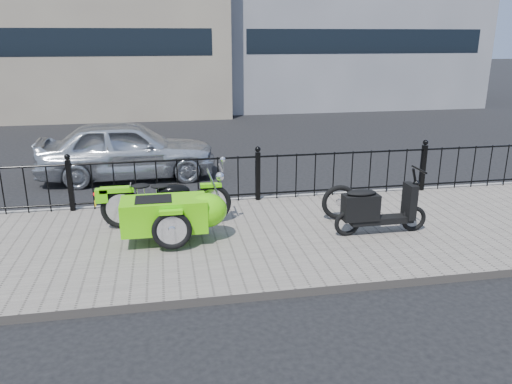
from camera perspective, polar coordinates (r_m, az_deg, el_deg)
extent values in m
plane|color=black|center=(8.74, 1.79, -4.23)|extent=(120.00, 120.00, 0.00)
cube|color=slate|center=(8.27, 2.54, -5.10)|extent=(30.00, 3.80, 0.12)
cube|color=gray|center=(10.05, 0.05, -0.93)|extent=(30.00, 0.10, 0.12)
cylinder|color=black|center=(9.66, 0.20, 4.05)|extent=(14.00, 0.04, 0.04)
cylinder|color=black|center=(9.86, 0.20, -0.19)|extent=(14.00, 0.04, 0.04)
cube|color=black|center=(9.75, -20.44, 0.69)|extent=(0.09, 0.09, 0.96)
sphere|color=black|center=(9.62, -20.78, 3.77)|extent=(0.11, 0.11, 0.11)
cube|color=black|center=(9.76, 0.20, 1.82)|extent=(0.09, 0.09, 0.96)
sphere|color=black|center=(9.63, 0.20, 4.92)|extent=(0.11, 0.11, 0.11)
cube|color=black|center=(10.94, 18.53, 2.63)|extent=(0.09, 0.09, 0.96)
sphere|color=black|center=(10.83, 18.80, 5.39)|extent=(0.11, 0.11, 0.11)
cube|color=black|center=(20.40, -23.48, 15.42)|extent=(12.50, 0.06, 1.00)
cube|color=black|center=(22.71, 12.63, 16.46)|extent=(10.50, 0.06, 1.00)
torus|color=black|center=(8.62, -5.13, -1.32)|extent=(0.69, 0.09, 0.69)
torus|color=black|center=(8.62, -15.10, -1.87)|extent=(0.69, 0.09, 0.69)
torus|color=black|center=(7.52, -9.59, -4.37)|extent=(0.60, 0.08, 0.60)
cube|color=gray|center=(8.58, -10.12, -1.47)|extent=(0.34, 0.22, 0.24)
cylinder|color=black|center=(8.60, -10.09, -1.91)|extent=(1.40, 0.04, 0.04)
ellipsoid|color=black|center=(8.51, -9.40, 0.10)|extent=(0.54, 0.29, 0.26)
cylinder|color=silver|center=(8.46, -4.02, 2.73)|extent=(0.03, 0.56, 0.03)
cylinder|color=silver|center=(8.53, -4.78, 0.68)|extent=(0.25, 0.04, 0.59)
sphere|color=silver|center=(8.49, -4.14, 1.81)|extent=(0.15, 0.15, 0.15)
cube|color=#5FE409|center=(8.52, -5.19, 0.78)|extent=(0.36, 0.12, 0.06)
cube|color=#5FE409|center=(8.52, -15.61, 0.27)|extent=(0.55, 0.16, 0.08)
ellipsoid|color=black|center=(8.48, -10.91, 0.66)|extent=(0.31, 0.22, 0.08)
ellipsoid|color=black|center=(8.48, -13.08, 0.67)|extent=(0.31, 0.22, 0.08)
sphere|color=red|center=(8.58, -17.90, -0.24)|extent=(0.07, 0.07, 0.07)
cube|color=yellow|center=(8.73, -17.85, -1.18)|extent=(0.02, 0.14, 0.10)
cube|color=#5FE409|center=(7.84, -10.44, -2.51)|extent=(1.30, 0.62, 0.50)
ellipsoid|color=#5FE409|center=(7.85, -5.70, -2.07)|extent=(0.65, 0.60, 0.54)
cube|color=black|center=(7.77, -11.63, -0.98)|extent=(0.55, 0.43, 0.06)
cube|color=#5FE409|center=(7.41, -9.70, -2.29)|extent=(0.34, 0.11, 0.06)
torus|color=black|center=(8.66, 17.57, -2.90)|extent=(0.43, 0.07, 0.43)
torus|color=black|center=(8.19, 10.38, -3.51)|extent=(0.43, 0.07, 0.43)
cube|color=black|center=(8.41, 14.08, -3.10)|extent=(1.05, 0.23, 0.11)
cube|color=black|center=(8.18, 11.86, -1.71)|extent=(0.58, 0.27, 0.42)
ellipsoid|color=black|center=(8.11, 11.96, -0.09)|extent=(0.49, 0.25, 0.10)
cube|color=black|center=(8.52, 17.13, -0.99)|extent=(0.13, 0.32, 0.58)
cylinder|color=black|center=(8.46, 17.76, 1.07)|extent=(0.16, 0.04, 0.47)
cylinder|color=black|center=(8.43, 18.15, 2.45)|extent=(0.03, 0.46, 0.03)
torus|color=black|center=(8.86, 9.51, -1.17)|extent=(0.64, 0.15, 0.63)
imported|color=silver|center=(12.05, -14.47, 4.73)|extent=(4.10, 1.75, 1.38)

